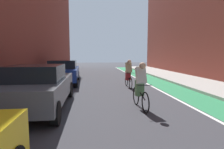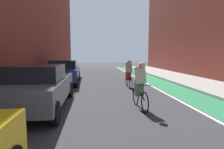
# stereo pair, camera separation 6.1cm
# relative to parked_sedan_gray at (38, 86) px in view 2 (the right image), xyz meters

# --- Properties ---
(ground_plane) EXTENTS (74.66, 74.66, 0.00)m
(ground_plane) POSITION_rel_parked_sedan_gray_xyz_m (3.03, 2.25, -0.79)
(ground_plane) COLOR #38383D
(bike_lane_paint) EXTENTS (1.60, 33.94, 0.00)m
(bike_lane_paint) POSITION_rel_parked_sedan_gray_xyz_m (6.32, 4.25, -0.79)
(bike_lane_paint) COLOR #2D8451
(bike_lane_paint) RESTS_ON ground
(lane_divider_stripe) EXTENTS (0.12, 33.94, 0.00)m
(lane_divider_stripe) POSITION_rel_parked_sedan_gray_xyz_m (5.42, 4.25, -0.79)
(lane_divider_stripe) COLOR white
(lane_divider_stripe) RESTS_ON ground
(sidewalk_right) EXTENTS (3.15, 33.94, 0.14)m
(sidewalk_right) POSITION_rel_parked_sedan_gray_xyz_m (8.69, 4.25, -0.72)
(sidewalk_right) COLOR #A8A59E
(sidewalk_right) RESTS_ON ground
(parked_sedan_gray) EXTENTS (1.98, 4.53, 1.53)m
(parked_sedan_gray) POSITION_rel_parked_sedan_gray_xyz_m (0.00, 0.00, 0.00)
(parked_sedan_gray) COLOR #595B60
(parked_sedan_gray) RESTS_ON ground
(parked_sedan_blue) EXTENTS (2.05, 4.52, 1.53)m
(parked_sedan_blue) POSITION_rel_parked_sedan_gray_xyz_m (0.00, 5.77, -0.00)
(parked_sedan_blue) COLOR navy
(parked_sedan_blue) RESTS_ON ground
(cyclist_mid) EXTENTS (0.48, 1.74, 1.63)m
(cyclist_mid) POSITION_rel_parked_sedan_gray_xyz_m (3.52, -0.36, 0.02)
(cyclist_mid) COLOR black
(cyclist_mid) RESTS_ON ground
(cyclist_trailing) EXTENTS (0.48, 1.71, 1.61)m
(cyclist_trailing) POSITION_rel_parked_sedan_gray_xyz_m (3.93, 3.83, 0.02)
(cyclist_trailing) COLOR black
(cyclist_trailing) RESTS_ON ground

